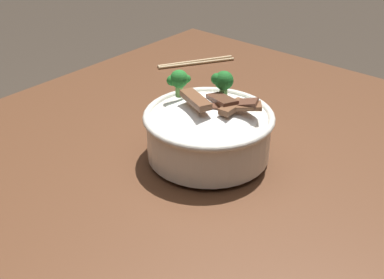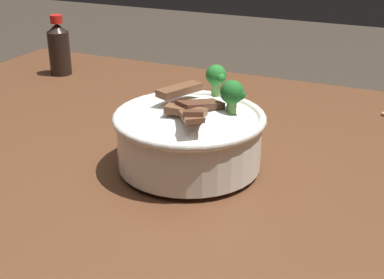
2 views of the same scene
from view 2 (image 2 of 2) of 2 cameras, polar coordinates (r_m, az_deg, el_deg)
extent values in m
cube|color=#56331E|center=(0.90, -2.32, -2.00)|extent=(1.22, 0.86, 0.05)
cube|color=#56331E|center=(1.61, -13.60, -6.02)|extent=(0.07, 0.07, 0.73)
cylinder|color=silver|center=(0.81, -0.28, -2.81)|extent=(0.10, 0.10, 0.01)
cylinder|color=silver|center=(0.79, -0.29, -0.13)|extent=(0.21, 0.21, 0.07)
torus|color=silver|center=(0.78, -0.29, 2.39)|extent=(0.22, 0.22, 0.01)
ellipsoid|color=white|center=(0.78, -0.29, 1.47)|extent=(0.18, 0.18, 0.07)
cube|color=brown|center=(0.73, -0.68, 3.07)|extent=(0.06, 0.02, 0.01)
cube|color=brown|center=(0.72, -0.27, 2.78)|extent=(0.06, 0.07, 0.01)
cube|color=#563323|center=(0.72, 0.20, 2.84)|extent=(0.05, 0.07, 0.02)
cube|color=brown|center=(0.78, -1.34, 5.29)|extent=(0.05, 0.08, 0.01)
cube|color=#563323|center=(0.75, 0.91, 3.70)|extent=(0.06, 0.08, 0.02)
cube|color=#563323|center=(0.76, -0.57, 3.23)|extent=(0.03, 0.05, 0.01)
cylinder|color=#6BA84C|center=(0.76, 4.23, 3.53)|extent=(0.01, 0.01, 0.02)
sphere|color=#1E6023|center=(0.76, 4.28, 5.04)|extent=(0.03, 0.03, 0.03)
sphere|color=#1E6023|center=(0.75, 5.12, 4.77)|extent=(0.02, 0.02, 0.02)
sphere|color=#1E6023|center=(0.77, 3.98, 5.53)|extent=(0.02, 0.02, 0.02)
cylinder|color=#6BA84C|center=(0.83, 2.54, 5.42)|extent=(0.01, 0.01, 0.02)
sphere|color=#237028|center=(0.83, 2.57, 6.87)|extent=(0.03, 0.03, 0.03)
sphere|color=#237028|center=(0.82, 3.18, 6.60)|extent=(0.01, 0.01, 0.01)
sphere|color=#237028|center=(0.84, 2.25, 6.92)|extent=(0.02, 0.02, 0.02)
cylinder|color=black|center=(1.29, -13.90, 8.90)|extent=(0.05, 0.05, 0.10)
cone|color=black|center=(1.28, -14.17, 11.48)|extent=(0.04, 0.04, 0.02)
cylinder|color=red|center=(1.28, -14.26, 12.31)|extent=(0.03, 0.03, 0.02)
camera|label=1|loc=(0.92, -58.34, 20.26)|focal=46.89mm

